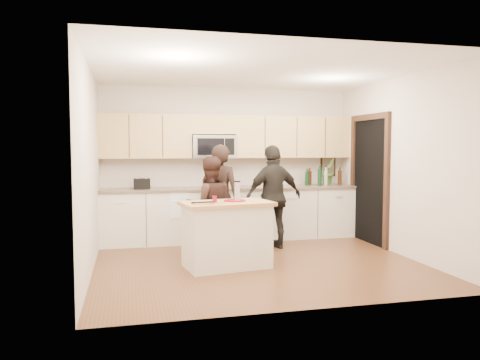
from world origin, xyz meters
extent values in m
plane|color=brown|center=(0.00, 0.00, 0.00)|extent=(4.50, 4.50, 0.00)
cube|color=beige|center=(0.00, 2.00, 1.35)|extent=(4.50, 0.02, 2.70)
cube|color=beige|center=(0.00, -2.00, 1.35)|extent=(4.50, 0.02, 2.70)
cube|color=beige|center=(-2.25, 0.00, 1.35)|extent=(0.02, 4.00, 2.70)
cube|color=beige|center=(2.25, 0.00, 1.35)|extent=(0.02, 4.00, 2.70)
cube|color=white|center=(0.00, 0.00, 2.70)|extent=(4.50, 4.00, 0.02)
cube|color=silver|center=(0.00, 1.69, 0.45)|extent=(4.50, 0.62, 0.90)
cube|color=#7A6451|center=(0.00, 1.68, 0.92)|extent=(4.50, 0.66, 0.04)
cube|color=tan|center=(-1.48, 1.83, 1.83)|extent=(1.55, 0.33, 0.75)
cube|color=tan|center=(1.17, 1.83, 1.83)|extent=(2.17, 0.33, 0.75)
cube|color=tan|center=(-0.31, 1.83, 2.04)|extent=(0.78, 0.33, 0.33)
cube|color=silver|center=(-0.31, 1.80, 1.65)|extent=(0.76, 0.40, 0.40)
cube|color=black|center=(-0.39, 1.60, 1.65)|extent=(0.47, 0.01, 0.29)
cube|color=black|center=(-0.06, 1.60, 1.65)|extent=(0.17, 0.01, 0.29)
cube|color=black|center=(2.24, 0.90, 1.05)|extent=(0.02, 1.05, 2.10)
cube|color=black|center=(2.22, 0.33, 1.05)|extent=(0.06, 0.10, 2.10)
cube|color=black|center=(2.22, 1.48, 1.05)|extent=(0.06, 0.10, 2.10)
cube|color=black|center=(2.22, 0.90, 2.15)|extent=(0.06, 1.25, 0.10)
cube|color=black|center=(1.95, 1.99, 1.28)|extent=(0.30, 0.03, 0.38)
cube|color=tan|center=(1.95, 1.97, 1.28)|extent=(0.24, 0.00, 0.32)
cube|color=white|center=(-0.95, 1.38, 0.70)|extent=(0.34, 0.01, 0.48)
cube|color=white|center=(-0.95, 1.67, 0.94)|extent=(0.34, 0.60, 0.01)
cube|color=silver|center=(-0.48, -0.15, 0.42)|extent=(1.19, 0.81, 0.85)
cube|color=tan|center=(-0.48, -0.15, 0.88)|extent=(1.29, 0.88, 0.05)
cylinder|color=maroon|center=(-0.36, -0.11, 0.91)|extent=(0.30, 0.30, 0.02)
cube|color=silver|center=(-0.32, -0.11, 1.04)|extent=(0.07, 0.05, 0.25)
cube|color=black|center=(-0.32, -0.11, 1.17)|extent=(0.09, 0.06, 0.02)
cylinder|color=maroon|center=(-0.65, -0.21, 0.95)|extent=(0.06, 0.06, 0.09)
cube|color=tan|center=(-0.83, -0.35, 0.91)|extent=(0.29, 0.20, 0.02)
cube|color=black|center=(-0.85, -0.36, 0.93)|extent=(0.29, 0.07, 0.02)
cube|color=silver|center=(-0.66, -0.43, 0.92)|extent=(0.22, 0.06, 0.01)
cube|color=black|center=(-1.55, 1.67, 1.03)|extent=(0.27, 0.22, 0.18)
cube|color=silver|center=(-1.62, 1.67, 1.12)|extent=(0.03, 0.16, 0.00)
cube|color=silver|center=(-1.48, 1.67, 1.12)|extent=(0.03, 0.16, 0.00)
cylinder|color=black|center=(1.41, 1.70, 1.09)|extent=(0.08, 0.08, 0.30)
cylinder|color=#321709|center=(1.48, 1.75, 1.10)|extent=(0.08, 0.08, 0.32)
cylinder|color=#B9AF91|center=(1.76, 1.64, 1.11)|extent=(0.07, 0.07, 0.33)
cylinder|color=black|center=(1.81, 1.78, 1.12)|extent=(0.08, 0.08, 0.36)
cylinder|color=#321709|center=(2.05, 1.66, 1.10)|extent=(0.07, 0.07, 0.33)
cylinder|color=black|center=(1.59, 1.53, 1.13)|extent=(0.08, 0.08, 0.37)
imported|color=#447B31|center=(1.84, 1.72, 1.18)|extent=(0.35, 0.34, 0.49)
imported|color=black|center=(-0.36, 0.88, 0.84)|extent=(0.73, 0.66, 1.68)
imported|color=black|center=(-0.60, 0.53, 0.75)|extent=(0.76, 0.61, 1.50)
imported|color=black|center=(0.50, 0.84, 0.84)|extent=(1.04, 0.60, 1.67)
camera|label=1|loc=(-1.76, -6.33, 1.64)|focal=35.00mm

